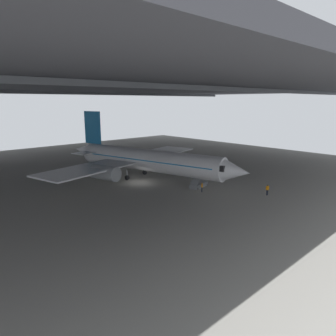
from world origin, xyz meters
The scene contains 6 objects.
ground_plane centered at (0.00, 0.00, 0.00)m, with size 110.00×110.00×0.00m, color gray.
hangar_structure centered at (-0.06, 13.76, 16.79)m, with size 121.00×99.00×17.42m.
airplane_main centered at (2.38, 1.34, 3.54)m, with size 37.46×38.15×11.96m.
boarding_stairs centered at (5.43, -8.88, 0.74)m, with size 4.51×2.36×4.76m.
crew_worker_near_nose centered at (9.43, -19.07, 0.95)m, with size 0.51×0.35×1.67m.
crew_worker_by_stairs centered at (3.57, -11.17, 0.88)m, with size 0.40×0.44×1.55m.
Camera 1 is at (-32.27, -41.87, 13.95)m, focal length 33.29 mm.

